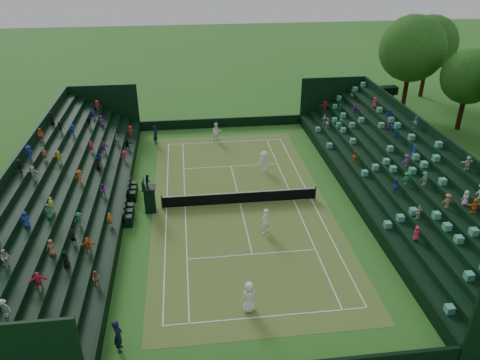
{
  "coord_description": "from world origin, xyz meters",
  "views": [
    {
      "loc": [
        -3.69,
        -30.11,
        17.94
      ],
      "look_at": [
        0.0,
        0.0,
        2.0
      ],
      "focal_mm": 35.0,
      "sensor_mm": 36.0,
      "label": 1
    }
  ],
  "objects_px": {
    "tennis_net": "(240,197)",
    "player_near_east": "(265,221)",
    "player_far_east": "(264,161)",
    "umpire_chair": "(149,196)",
    "player_far_west": "(217,132)",
    "player_near_west": "(249,297)"
  },
  "relations": [
    {
      "from": "player_near_west",
      "to": "player_far_east",
      "type": "height_order",
      "value": "player_near_west"
    },
    {
      "from": "player_near_west",
      "to": "player_far_west",
      "type": "xyz_separation_m",
      "value": [
        0.09,
        23.55,
        0.0
      ]
    },
    {
      "from": "tennis_net",
      "to": "player_near_west",
      "type": "bearing_deg",
      "value": -94.52
    },
    {
      "from": "player_near_east",
      "to": "player_far_east",
      "type": "relative_size",
      "value": 1.01
    },
    {
      "from": "tennis_net",
      "to": "player_far_east",
      "type": "xyz_separation_m",
      "value": [
        2.7,
        5.13,
        0.4
      ]
    },
    {
      "from": "tennis_net",
      "to": "player_near_east",
      "type": "xyz_separation_m",
      "value": [
        1.2,
        -4.07,
        0.41
      ]
    },
    {
      "from": "player_near_east",
      "to": "player_far_east",
      "type": "distance_m",
      "value": 9.32
    },
    {
      "from": "tennis_net",
      "to": "umpire_chair",
      "type": "height_order",
      "value": "umpire_chair"
    },
    {
      "from": "tennis_net",
      "to": "player_near_west",
      "type": "height_order",
      "value": "player_near_west"
    },
    {
      "from": "tennis_net",
      "to": "umpire_chair",
      "type": "relative_size",
      "value": 3.87
    },
    {
      "from": "player_near_east",
      "to": "player_far_west",
      "type": "xyz_separation_m",
      "value": [
        -2.0,
        16.33,
        0.0
      ]
    },
    {
      "from": "player_near_east",
      "to": "player_far_west",
      "type": "height_order",
      "value": "player_far_west"
    },
    {
      "from": "player_near_east",
      "to": "player_near_west",
      "type": "bearing_deg",
      "value": 28.85
    },
    {
      "from": "player_far_west",
      "to": "umpire_chair",
      "type": "bearing_deg",
      "value": -125.48
    },
    {
      "from": "umpire_chair",
      "to": "player_far_east",
      "type": "height_order",
      "value": "umpire_chair"
    },
    {
      "from": "tennis_net",
      "to": "player_near_east",
      "type": "bearing_deg",
      "value": -73.53
    },
    {
      "from": "umpire_chair",
      "to": "player_near_west",
      "type": "xyz_separation_m",
      "value": [
        5.73,
        -10.96,
        -0.36
      ]
    },
    {
      "from": "player_near_west",
      "to": "player_far_west",
      "type": "distance_m",
      "value": 23.55
    },
    {
      "from": "player_near_west",
      "to": "player_far_west",
      "type": "height_order",
      "value": "player_far_west"
    },
    {
      "from": "tennis_net",
      "to": "umpire_chair",
      "type": "xyz_separation_m",
      "value": [
        -6.62,
        -0.32,
        0.76
      ]
    },
    {
      "from": "umpire_chair",
      "to": "player_near_west",
      "type": "distance_m",
      "value": 12.37
    },
    {
      "from": "umpire_chair",
      "to": "player_far_east",
      "type": "relative_size",
      "value": 1.62
    }
  ]
}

